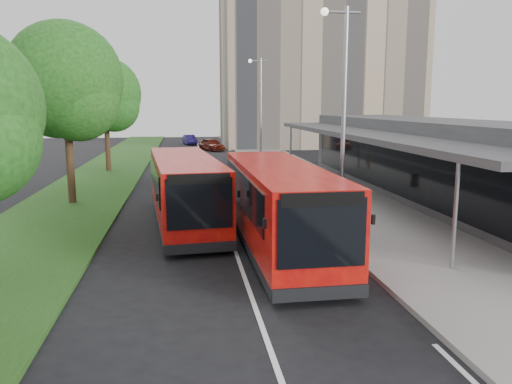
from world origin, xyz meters
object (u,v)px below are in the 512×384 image
Objects in this scene: car_far at (190,140)px; tree_mid at (65,87)px; lamp_post_near at (342,105)px; bus_second at (185,190)px; tree_far at (105,98)px; litter_bin at (315,182)px; bollard at (282,163)px; lamp_post_far at (260,105)px; car_near at (212,144)px; bus_main at (279,207)px.

tree_mid is at bearing -109.62° from car_far.
car_far is (-5.06, 43.27, -4.13)m from lamp_post_near.
tree_far is at bearing 102.24° from bus_second.
litter_bin is at bearing -39.33° from tree_far.
tree_far is 22.07m from lamp_post_near.
bollard and car_far have the same top height.
tree_far is 1.00× the size of lamp_post_far.
lamp_post_far is at bearing 109.50° from bollard.
car_near is at bearing 102.59° from bollard.
lamp_post_near is (11.13, -7.05, -0.83)m from tree_mid.
bus_second is 41.24m from car_far.
bollard is at bearing -86.94° from car_far.
tree_far reaches higher than bollard.
bus_main reaches higher than bollard.
car_far is at bearing 102.26° from lamp_post_far.
tree_mid reaches higher than litter_bin.
bus_main is (8.45, -21.04, -3.75)m from tree_far.
lamp_post_far is at bearing -87.84° from car_far.
bus_second is at bearing -72.34° from tree_far.
tree_mid is at bearing 131.81° from bus_second.
bus_second is 32.79m from car_near.
tree_mid is 12.01m from tree_far.
bollard is at bearing 91.92° from litter_bin.
car_far is at bearing 96.67° from lamp_post_near.
bus_main reaches higher than car_near.
lamp_post_near is 4.67m from bus_main.
lamp_post_far is 0.82× the size of bus_second.
lamp_post_far is 5.29m from bollard.
car_far is at bearing 83.67° from bus_second.
bus_second is 12.37× the size of litter_bin.
lamp_post_near reaches higher than bollard.
lamp_post_near is 2.07× the size of car_near.
bus_second is (-5.71, 2.05, -3.33)m from lamp_post_near.
bus_second is 16.29m from bollard.
bus_second is at bearing -114.88° from bollard.
lamp_post_far is 10.14× the size of litter_bin.
lamp_post_far reaches higher than litter_bin.
bollard is (1.13, 16.81, -4.06)m from lamp_post_near.
tree_far is 16.85m from litter_bin.
bus_main is 9.82× the size of bollard.
lamp_post_far reaches higher than bus_main.
car_near is 8.84m from car_far.
tree_mid is 10.89× the size of litter_bin.
bus_main reaches higher than litter_bin.
bus_second reaches higher than car_far.
tree_mid is at bearing -90.00° from tree_far.
lamp_post_near is 17.33m from bollard.
bus_main is at bearing -46.92° from tree_mid.
tree_far is 22.98m from bus_main.
litter_bin is at bearing -89.50° from car_far.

